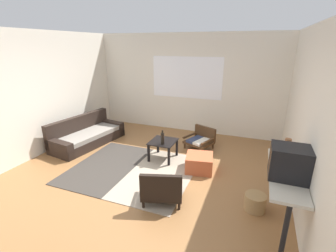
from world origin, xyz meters
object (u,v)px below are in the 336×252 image
object	(u,v)px
armchair_by_window	(201,139)
couch	(87,136)
wicker_basket	(255,202)
crt_television	(290,162)
ottoman_orange	(199,163)
coffee_table	(163,145)
console_shelf	(285,178)
clay_vase	(286,153)
glass_bottle	(163,138)
armchair_striped_foreground	(162,189)

from	to	relation	value
armchair_by_window	couch	bearing A→B (deg)	-164.00
couch	wicker_basket	distance (m)	4.25
couch	wicker_basket	size ratio (longest dim) A/B	6.20
crt_television	ottoman_orange	bearing A→B (deg)	140.18
coffee_table	console_shelf	world-z (taller)	console_shelf
console_shelf	clay_vase	xyz separation A→B (m)	(0.00, 0.31, 0.22)
console_shelf	glass_bottle	xyz separation A→B (m)	(-2.22, 1.08, -0.16)
couch	glass_bottle	distance (m)	2.22
couch	clay_vase	xyz separation A→B (m)	(4.40, -1.03, 0.72)
couch	wicker_basket	bearing A→B (deg)	-16.28
couch	ottoman_orange	xyz separation A→B (m)	(2.99, -0.31, -0.05)
couch	armchair_by_window	world-z (taller)	couch
couch	console_shelf	xyz separation A→B (m)	(4.40, -1.34, 0.49)
coffee_table	armchair_striped_foreground	world-z (taller)	armchair_striped_foreground
coffee_table	crt_television	size ratio (longest dim) A/B	1.24
console_shelf	glass_bottle	distance (m)	2.47
ottoman_orange	console_shelf	world-z (taller)	console_shelf
ottoman_orange	console_shelf	xyz separation A→B (m)	(1.41, -1.03, 0.55)
coffee_table	wicker_basket	xyz separation A→B (m)	(1.95, -1.09, -0.21)
couch	console_shelf	world-z (taller)	console_shelf
console_shelf	glass_bottle	world-z (taller)	console_shelf
armchair_striped_foreground	clay_vase	xyz separation A→B (m)	(1.71, 0.52, 0.68)
crt_television	wicker_basket	distance (m)	0.98
ottoman_orange	crt_television	distance (m)	2.02
coffee_table	glass_bottle	distance (m)	0.27
couch	coffee_table	size ratio (longest dim) A/B	3.38
coffee_table	crt_television	xyz separation A→B (m)	(2.27, -1.39, 0.67)
armchair_by_window	ottoman_orange	bearing A→B (deg)	-77.58
coffee_table	clay_vase	size ratio (longest dim) A/B	1.65
couch	console_shelf	size ratio (longest dim) A/B	1.36
armchair_by_window	wicker_basket	xyz separation A→B (m)	(1.33, -1.98, -0.10)
glass_bottle	couch	bearing A→B (deg)	173.18
coffee_table	ottoman_orange	xyz separation A→B (m)	(0.86, -0.21, -0.17)
crt_television	clay_vase	distance (m)	0.46
armchair_by_window	armchair_striped_foreground	bearing A→B (deg)	-91.25
coffee_table	armchair_striped_foreground	xyz separation A→B (m)	(0.57, -1.45, -0.09)
console_shelf	wicker_basket	bearing A→B (deg)	155.27
glass_bottle	wicker_basket	bearing A→B (deg)	-26.11
couch	crt_television	distance (m)	4.71
ottoman_orange	console_shelf	bearing A→B (deg)	-36.10
couch	wicker_basket	world-z (taller)	couch
wicker_basket	glass_bottle	bearing A→B (deg)	153.89
coffee_table	ottoman_orange	distance (m)	0.91
armchair_by_window	glass_bottle	world-z (taller)	glass_bottle
coffee_table	glass_bottle	world-z (taller)	glass_bottle
armchair_by_window	glass_bottle	size ratio (longest dim) A/B	2.44
clay_vase	ottoman_orange	bearing A→B (deg)	153.05
console_shelf	coffee_table	bearing A→B (deg)	151.41
armchair_by_window	console_shelf	size ratio (longest dim) A/B	0.52
clay_vase	armchair_by_window	bearing A→B (deg)	132.33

